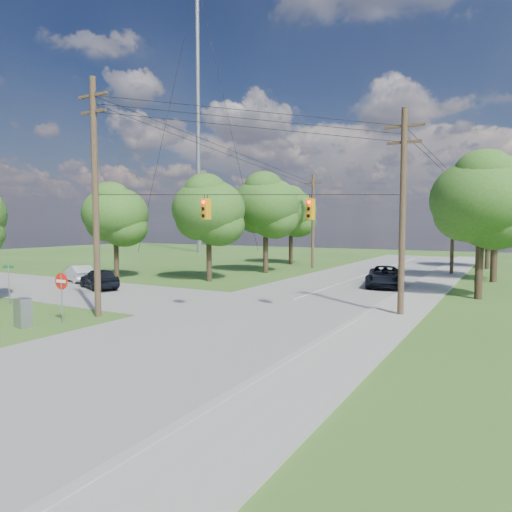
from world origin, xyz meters
The scene contains 24 objects.
ground centered at (0.00, 0.00, 0.00)m, with size 140.00×140.00×0.00m, color #325B1E.
main_road centered at (2.00, 5.00, 0.01)m, with size 10.00×100.00×0.03m, color gray.
cross_road centered at (-22.00, 6.00, 0.02)m, with size 48.00×9.00×0.03m, color gray.
sidewalk_east centered at (8.70, 5.00, 0.06)m, with size 2.60×100.00×0.12m, color gray.
pole_sw centered at (-4.60, 0.40, 6.23)m, with size 2.00×0.32×12.00m.
pole_ne centered at (8.90, 8.00, 5.47)m, with size 2.00×0.32×10.50m.
pole_north_e centered at (8.90, 30.00, 5.13)m, with size 2.00×0.32×10.00m.
pole_north_w centered at (-5.00, 30.00, 5.13)m, with size 2.00×0.32×10.00m.
power_lines centered at (1.50, 11.54, 9.15)m, with size 13.93×29.62×4.93m.
traffic_signals centered at (2.55, 4.43, 5.50)m, with size 4.91×3.27×1.05m.
radio_mast centered at (-32.00, 46.00, 22.50)m, with size 0.70×0.70×45.00m, color gray.
tree_w_near centered at (-8.00, 15.00, 5.92)m, with size 6.00×6.00×8.40m.
tree_w_mid centered at (-7.00, 23.00, 6.58)m, with size 6.40×6.40×9.22m.
tree_w_far centered at (-9.00, 33.00, 6.25)m, with size 6.00×6.00×8.73m.
tree_e_near centered at (12.00, 16.00, 6.25)m, with size 6.20×6.20×8.81m.
tree_e_mid centered at (12.50, 26.00, 6.91)m, with size 6.60×6.60×9.64m.
tree_e_far centered at (11.50, 38.00, 5.92)m, with size 5.80×5.80×8.32m.
tree_cross_n centered at (-16.00, 12.50, 5.59)m, with size 5.60×5.60×7.91m.
car_cross_dark centered at (-12.29, 7.30, 0.79)m, with size 1.78×4.42×1.50m, color black.
car_cross_silver centered at (-16.96, 9.30, 0.72)m, with size 1.46×4.20×1.38m, color silver.
car_main_north centered at (5.50, 18.63, 0.80)m, with size 2.55×5.54×1.54m, color black.
control_cabinet centered at (-5.63, -3.03, 0.67)m, with size 0.74×0.54×1.34m, color gray.
do_not_enter_sign centered at (-4.81, -1.57, 1.76)m, with size 0.81×0.12×2.42m.
street_name_sign centered at (-12.00, 0.33, 1.50)m, with size 0.66×0.26×2.31m.
Camera 1 is at (13.80, -15.73, 4.72)m, focal length 32.00 mm.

